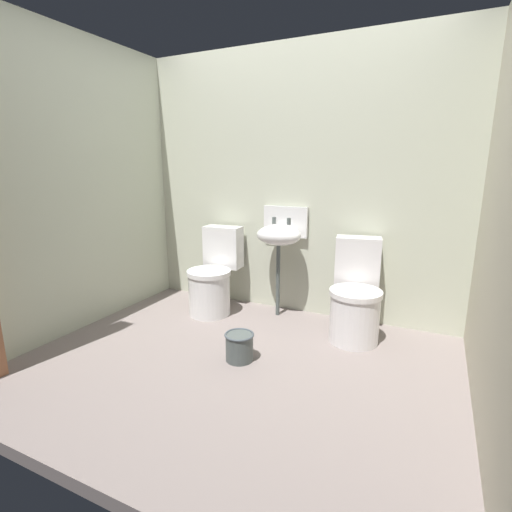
% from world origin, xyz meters
% --- Properties ---
extents(ground_plane, '(3.34, 2.54, 0.08)m').
position_xyz_m(ground_plane, '(0.00, 0.00, -0.04)').
color(ground_plane, gray).
extents(wall_back, '(3.34, 0.10, 2.38)m').
position_xyz_m(wall_back, '(0.00, 1.12, 1.19)').
color(wall_back, beige).
rests_on(wall_back, ground).
extents(wall_left, '(0.10, 2.34, 2.38)m').
position_xyz_m(wall_left, '(-1.52, 0.10, 1.19)').
color(wall_left, '#B8BEA6').
rests_on(wall_left, ground).
extents(toilet_left, '(0.42, 0.61, 0.78)m').
position_xyz_m(toilet_left, '(-0.66, 0.72, 0.32)').
color(toilet_left, white).
rests_on(toilet_left, ground).
extents(toilet_right, '(0.48, 0.65, 0.78)m').
position_xyz_m(toilet_right, '(0.66, 0.72, 0.32)').
color(toilet_right, silver).
rests_on(toilet_right, ground).
extents(sink, '(0.42, 0.35, 0.99)m').
position_xyz_m(sink, '(-0.07, 0.91, 0.75)').
color(sink, '#4A5250').
rests_on(sink, ground).
extents(bucket, '(0.21, 0.21, 0.20)m').
position_xyz_m(bucket, '(0.01, -0.02, 0.11)').
color(bucket, '#4A5250').
rests_on(bucket, ground).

